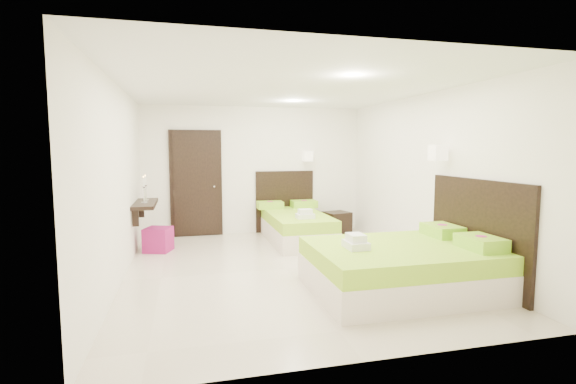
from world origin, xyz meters
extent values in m
plane|color=beige|center=(0.00, 0.00, 0.00)|extent=(5.50, 5.50, 0.00)
cube|color=beige|center=(0.62, 1.72, 0.16)|extent=(1.03, 2.05, 0.33)
cube|color=#84C41F|center=(0.62, 1.72, 0.43)|extent=(1.02, 2.03, 0.21)
cube|color=black|center=(0.62, 2.72, 0.64)|extent=(1.23, 0.05, 1.28)
cube|color=#92D326|center=(0.26, 2.49, 0.61)|extent=(0.51, 0.35, 0.14)
cylinder|color=#CA2F7F|center=(0.26, 2.49, 0.68)|extent=(0.12, 0.12, 0.00)
cube|color=#92D326|center=(0.98, 2.49, 0.61)|extent=(0.51, 0.35, 0.14)
cylinder|color=#CA2F7F|center=(0.98, 2.49, 0.68)|extent=(0.12, 0.12, 0.00)
cube|color=white|center=(0.62, 1.16, 0.57)|extent=(0.31, 0.23, 0.08)
cube|color=white|center=(0.62, 1.16, 0.66)|extent=(0.23, 0.17, 0.08)
cube|color=beige|center=(1.08, 2.57, 1.59)|extent=(0.18, 0.18, 0.21)
cylinder|color=#2D2116|center=(1.08, 2.65, 1.59)|extent=(0.03, 0.16, 0.03)
cube|color=beige|center=(1.16, -1.25, 0.18)|extent=(2.19, 1.64, 0.35)
cube|color=#84C41F|center=(1.16, -1.25, 0.46)|extent=(2.17, 1.63, 0.22)
cube|color=black|center=(2.22, -1.25, 0.68)|extent=(0.05, 1.86, 1.37)
cube|color=#92D326|center=(1.98, -1.63, 0.65)|extent=(0.37, 0.55, 0.15)
cylinder|color=#CA2F7F|center=(1.98, -1.63, 0.72)|extent=(0.13, 0.13, 0.00)
cube|color=#92D326|center=(1.98, -0.86, 0.65)|extent=(0.37, 0.55, 0.15)
cylinder|color=#CA2F7F|center=(1.98, -0.86, 0.72)|extent=(0.13, 0.13, 0.00)
cube|color=white|center=(0.55, -1.25, 0.61)|extent=(0.24, 0.33, 0.09)
cube|color=white|center=(0.55, -1.25, 0.70)|extent=(0.18, 0.25, 0.09)
cube|color=beige|center=(2.07, -0.56, 1.70)|extent=(0.20, 0.20, 0.22)
cylinder|color=#2D2116|center=(2.15, -0.56, 1.70)|extent=(0.16, 0.03, 0.03)
cube|color=black|center=(1.65, 2.32, 0.22)|extent=(0.58, 0.54, 0.43)
cube|color=#871254|center=(-1.88, 1.54, 0.20)|extent=(0.52, 0.52, 0.41)
cube|color=black|center=(-1.20, 2.71, 1.05)|extent=(1.02, 0.06, 2.14)
cube|color=black|center=(-1.20, 2.67, 1.05)|extent=(0.88, 0.04, 2.06)
cylinder|color=silver|center=(-0.85, 2.64, 1.00)|extent=(0.03, 0.10, 0.03)
cube|color=black|center=(-2.08, 1.60, 0.82)|extent=(0.35, 1.20, 0.06)
cube|color=black|center=(-2.19, 1.15, 0.67)|extent=(0.10, 0.04, 0.30)
cube|color=black|center=(-2.19, 2.05, 0.67)|extent=(0.10, 0.04, 0.30)
cylinder|color=silver|center=(-2.08, 1.45, 0.86)|extent=(0.10, 0.10, 0.02)
cylinder|color=silver|center=(-2.08, 1.45, 0.98)|extent=(0.02, 0.02, 0.22)
cone|color=silver|center=(-2.08, 1.45, 1.11)|extent=(0.07, 0.07, 0.04)
cylinder|color=white|center=(-2.08, 1.45, 1.20)|extent=(0.02, 0.02, 0.15)
sphere|color=#FFB23F|center=(-2.08, 1.45, 1.29)|extent=(0.02, 0.02, 0.02)
cylinder|color=silver|center=(-2.08, 1.75, 0.86)|extent=(0.10, 0.10, 0.02)
cylinder|color=silver|center=(-2.08, 1.75, 0.98)|extent=(0.02, 0.02, 0.22)
cone|color=silver|center=(-2.08, 1.75, 1.11)|extent=(0.07, 0.07, 0.04)
cylinder|color=white|center=(-2.08, 1.75, 1.20)|extent=(0.02, 0.02, 0.15)
sphere|color=#FFB23F|center=(-2.08, 1.75, 1.29)|extent=(0.02, 0.02, 0.02)
camera|label=1|loc=(-1.40, -5.78, 1.76)|focal=26.00mm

